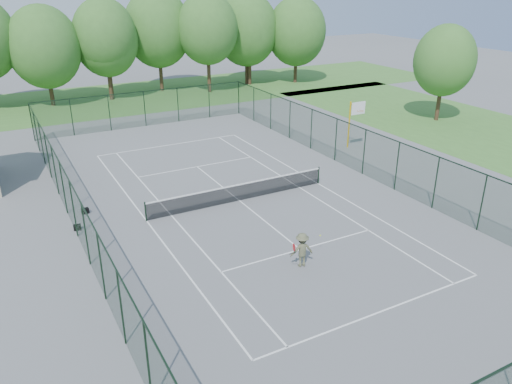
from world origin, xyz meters
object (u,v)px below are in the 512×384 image
(tennis_net, at_px, (239,191))
(sports_bag_a, at_px, (77,227))
(basketball_goal, at_px, (354,116))
(tennis_player, at_px, (302,250))

(tennis_net, distance_m, sports_bag_a, 8.92)
(basketball_goal, xyz_separation_m, tennis_player, (-12.38, -12.03, -1.76))
(sports_bag_a, height_order, tennis_player, tennis_player)
(tennis_net, relative_size, basketball_goal, 3.04)
(basketball_goal, bearing_deg, tennis_net, -159.21)
(sports_bag_a, bearing_deg, tennis_player, -36.56)
(basketball_goal, relative_size, sports_bag_a, 9.96)
(tennis_net, bearing_deg, basketball_goal, 20.79)
(sports_bag_a, xyz_separation_m, tennis_player, (8.13, -8.31, 0.66))
(basketball_goal, height_order, sports_bag_a, basketball_goal)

